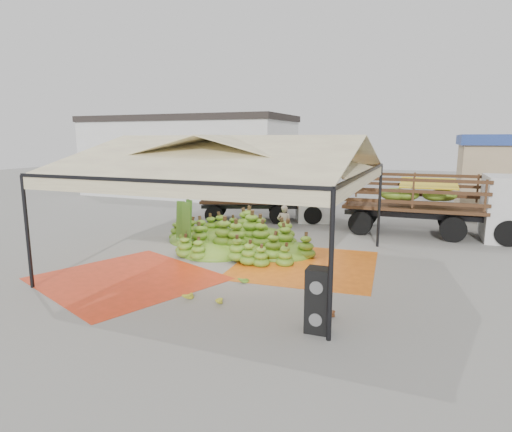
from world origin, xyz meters
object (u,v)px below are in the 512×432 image
at_px(banana_heap, 239,230).
at_px(vendor, 284,225).
at_px(speaker_stack, 318,300).
at_px(truck_left, 272,193).
at_px(truck_right, 445,198).

height_order(banana_heap, vendor, vendor).
relative_size(speaker_stack, vendor, 0.91).
bearing_deg(speaker_stack, truck_left, 113.03).
height_order(truck_left, truck_right, truck_right).
height_order(vendor, truck_right, truck_right).
xyz_separation_m(vendor, truck_right, (5.57, 3.84, 0.80)).
relative_size(speaker_stack, truck_left, 0.20).
bearing_deg(speaker_stack, vendor, 112.45).
height_order(speaker_stack, truck_right, truck_right).
relative_size(banana_heap, truck_left, 0.92).
bearing_deg(truck_left, truck_right, -24.87).
distance_m(banana_heap, truck_right, 8.54).
distance_m(vendor, truck_left, 4.82).
height_order(banana_heap, truck_right, truck_right).
distance_m(truck_left, truck_right, 7.64).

